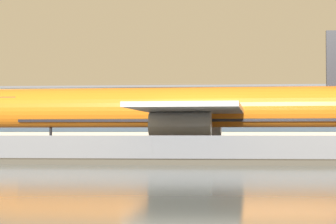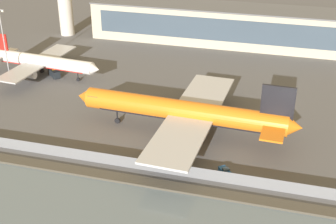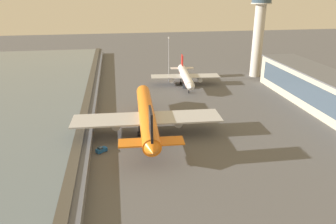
{
  "view_description": "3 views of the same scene",
  "coord_description": "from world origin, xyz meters",
  "px_view_note": "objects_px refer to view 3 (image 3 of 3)",
  "views": [
    {
      "loc": [
        7.82,
        -82.19,
        2.9
      ],
      "look_at": [
        -0.14,
        2.49,
        5.74
      ],
      "focal_mm": 70.0,
      "sensor_mm": 36.0,
      "label": 1
    },
    {
      "loc": [
        25.07,
        -95.95,
        57.43
      ],
      "look_at": [
        -3.52,
        7.07,
        2.61
      ],
      "focal_mm": 50.0,
      "sensor_mm": 36.0,
      "label": 2
    },
    {
      "loc": [
        102.17,
        -7.42,
        45.47
      ],
      "look_at": [
        -3.65,
        9.75,
        4.38
      ],
      "focal_mm": 35.0,
      "sensor_mm": 36.0,
      "label": 3
    }
  ],
  "objects_px": {
    "passenger_jet_white_red": "(185,76)",
    "apron_light_mast_apron_west": "(169,57)",
    "ops_van": "(187,85)",
    "cargo_jet_orange": "(147,115)",
    "baggage_tug": "(101,150)",
    "control_tower": "(259,28)"
  },
  "relations": [
    {
      "from": "baggage_tug",
      "to": "cargo_jet_orange",
      "type": "bearing_deg",
      "value": 129.34
    },
    {
      "from": "cargo_jet_orange",
      "to": "baggage_tug",
      "type": "distance_m",
      "value": 19.75
    },
    {
      "from": "control_tower",
      "to": "apron_light_mast_apron_west",
      "type": "height_order",
      "value": "control_tower"
    },
    {
      "from": "passenger_jet_white_red",
      "to": "baggage_tug",
      "type": "relative_size",
      "value": 11.26
    },
    {
      "from": "ops_van",
      "to": "apron_light_mast_apron_west",
      "type": "height_order",
      "value": "apron_light_mast_apron_west"
    },
    {
      "from": "baggage_tug",
      "to": "control_tower",
      "type": "distance_m",
      "value": 113.2
    },
    {
      "from": "passenger_jet_white_red",
      "to": "apron_light_mast_apron_west",
      "type": "bearing_deg",
      "value": -135.75
    },
    {
      "from": "ops_van",
      "to": "apron_light_mast_apron_west",
      "type": "xyz_separation_m",
      "value": [
        -11.34,
        -7.09,
        11.36
      ]
    },
    {
      "from": "control_tower",
      "to": "passenger_jet_white_red",
      "type": "bearing_deg",
      "value": -74.11
    },
    {
      "from": "baggage_tug",
      "to": "ops_van",
      "type": "height_order",
      "value": "ops_van"
    },
    {
      "from": "apron_light_mast_apron_west",
      "to": "control_tower",
      "type": "bearing_deg",
      "value": 95.2
    },
    {
      "from": "passenger_jet_white_red",
      "to": "apron_light_mast_apron_west",
      "type": "height_order",
      "value": "apron_light_mast_apron_west"
    },
    {
      "from": "cargo_jet_orange",
      "to": "apron_light_mast_apron_west",
      "type": "distance_m",
      "value": 62.55
    },
    {
      "from": "passenger_jet_white_red",
      "to": "apron_light_mast_apron_west",
      "type": "relative_size",
      "value": 1.75
    },
    {
      "from": "cargo_jet_orange",
      "to": "baggage_tug",
      "type": "bearing_deg",
      "value": -50.66
    },
    {
      "from": "ops_van",
      "to": "control_tower",
      "type": "bearing_deg",
      "value": 110.99
    },
    {
      "from": "apron_light_mast_apron_west",
      "to": "baggage_tug",
      "type": "bearing_deg",
      "value": -23.91
    },
    {
      "from": "cargo_jet_orange",
      "to": "apron_light_mast_apron_west",
      "type": "height_order",
      "value": "apron_light_mast_apron_west"
    },
    {
      "from": "baggage_tug",
      "to": "passenger_jet_white_red",
      "type": "bearing_deg",
      "value": 148.9
    },
    {
      "from": "cargo_jet_orange",
      "to": "passenger_jet_white_red",
      "type": "distance_m",
      "value": 57.86
    },
    {
      "from": "control_tower",
      "to": "apron_light_mast_apron_west",
      "type": "distance_m",
      "value": 49.98
    },
    {
      "from": "cargo_jet_orange",
      "to": "ops_van",
      "type": "bearing_deg",
      "value": 153.44
    }
  ]
}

